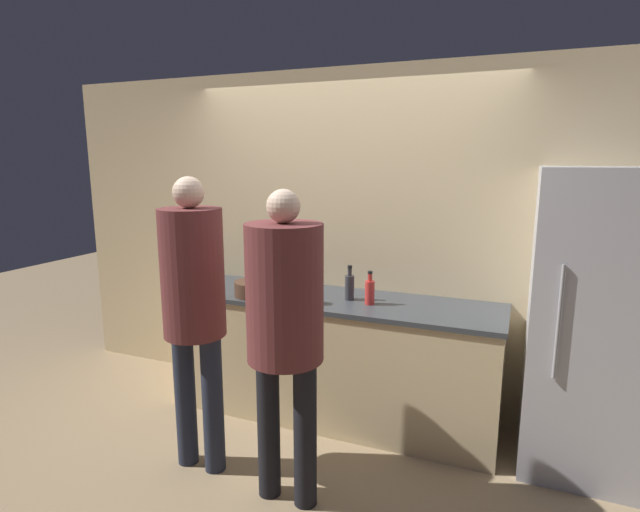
{
  "coord_description": "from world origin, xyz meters",
  "views": [
    {
      "loc": [
        1.26,
        -2.93,
        1.93
      ],
      "look_at": [
        0.0,
        0.16,
        1.28
      ],
      "focal_mm": 28.0,
      "sensor_mm": 36.0,
      "label": 1
    }
  ],
  "objects_px": {
    "person_center": "(285,315)",
    "bottle_dark": "(350,286)",
    "utensil_crock": "(276,278)",
    "bottle_red": "(370,291)",
    "cup_white": "(315,298)",
    "person_left": "(194,297)",
    "refrigerator": "(595,324)",
    "bottle_green": "(293,290)",
    "fruit_bowl": "(254,288)"
  },
  "relations": [
    {
      "from": "person_center",
      "to": "bottle_red",
      "type": "height_order",
      "value": "person_center"
    },
    {
      "from": "person_left",
      "to": "bottle_red",
      "type": "height_order",
      "value": "person_left"
    },
    {
      "from": "person_center",
      "to": "utensil_crock",
      "type": "height_order",
      "value": "person_center"
    },
    {
      "from": "refrigerator",
      "to": "bottle_red",
      "type": "relative_size",
      "value": 7.92
    },
    {
      "from": "utensil_crock",
      "to": "bottle_dark",
      "type": "xyz_separation_m",
      "value": [
        0.67,
        -0.13,
        0.03
      ]
    },
    {
      "from": "utensil_crock",
      "to": "bottle_red",
      "type": "distance_m",
      "value": 0.85
    },
    {
      "from": "person_center",
      "to": "utensil_crock",
      "type": "distance_m",
      "value": 1.3
    },
    {
      "from": "person_center",
      "to": "bottle_green",
      "type": "xyz_separation_m",
      "value": [
        -0.33,
        0.8,
        -0.09
      ]
    },
    {
      "from": "person_left",
      "to": "bottle_red",
      "type": "distance_m",
      "value": 1.21
    },
    {
      "from": "utensil_crock",
      "to": "bottle_red",
      "type": "height_order",
      "value": "utensil_crock"
    },
    {
      "from": "person_left",
      "to": "bottle_dark",
      "type": "bearing_deg",
      "value": 53.61
    },
    {
      "from": "person_center",
      "to": "fruit_bowl",
      "type": "relative_size",
      "value": 6.0
    },
    {
      "from": "person_left",
      "to": "bottle_red",
      "type": "bearing_deg",
      "value": 45.59
    },
    {
      "from": "person_left",
      "to": "bottle_green",
      "type": "bearing_deg",
      "value": 65.96
    },
    {
      "from": "refrigerator",
      "to": "bottle_dark",
      "type": "height_order",
      "value": "refrigerator"
    },
    {
      "from": "refrigerator",
      "to": "bottle_dark",
      "type": "relative_size",
      "value": 7.45
    },
    {
      "from": "bottle_red",
      "to": "bottle_green",
      "type": "height_order",
      "value": "bottle_red"
    },
    {
      "from": "person_left",
      "to": "utensil_crock",
      "type": "xyz_separation_m",
      "value": [
        0.01,
        1.05,
        -0.11
      ]
    },
    {
      "from": "person_left",
      "to": "cup_white",
      "type": "distance_m",
      "value": 0.88
    },
    {
      "from": "person_center",
      "to": "bottle_dark",
      "type": "height_order",
      "value": "person_center"
    },
    {
      "from": "person_left",
      "to": "fruit_bowl",
      "type": "xyz_separation_m",
      "value": [
        -0.02,
        0.75,
        -0.13
      ]
    },
    {
      "from": "bottle_dark",
      "to": "bottle_green",
      "type": "bearing_deg",
      "value": -150.92
    },
    {
      "from": "refrigerator",
      "to": "bottle_red",
      "type": "bearing_deg",
      "value": -177.57
    },
    {
      "from": "bottle_red",
      "to": "cup_white",
      "type": "bearing_deg",
      "value": -159.01
    },
    {
      "from": "bottle_red",
      "to": "bottle_green",
      "type": "xyz_separation_m",
      "value": [
        -0.52,
        -0.14,
        -0.01
      ]
    },
    {
      "from": "bottle_green",
      "to": "person_left",
      "type": "bearing_deg",
      "value": -114.04
    },
    {
      "from": "person_left",
      "to": "bottle_dark",
      "type": "distance_m",
      "value": 1.14
    },
    {
      "from": "fruit_bowl",
      "to": "bottle_dark",
      "type": "distance_m",
      "value": 0.71
    },
    {
      "from": "refrigerator",
      "to": "person_center",
      "type": "bearing_deg",
      "value": -148.01
    },
    {
      "from": "person_left",
      "to": "cup_white",
      "type": "height_order",
      "value": "person_left"
    },
    {
      "from": "refrigerator",
      "to": "bottle_green",
      "type": "height_order",
      "value": "refrigerator"
    },
    {
      "from": "bottle_dark",
      "to": "bottle_green",
      "type": "height_order",
      "value": "bottle_dark"
    },
    {
      "from": "bottle_dark",
      "to": "cup_white",
      "type": "height_order",
      "value": "bottle_dark"
    },
    {
      "from": "fruit_bowl",
      "to": "cup_white",
      "type": "relative_size",
      "value": 3.11
    },
    {
      "from": "person_center",
      "to": "bottle_red",
      "type": "distance_m",
      "value": 0.96
    },
    {
      "from": "utensil_crock",
      "to": "bottle_red",
      "type": "bearing_deg",
      "value": -12.72
    },
    {
      "from": "utensil_crock",
      "to": "bottle_red",
      "type": "xyz_separation_m",
      "value": [
        0.83,
        -0.19,
        0.02
      ]
    },
    {
      "from": "person_left",
      "to": "fruit_bowl",
      "type": "distance_m",
      "value": 0.76
    },
    {
      "from": "bottle_dark",
      "to": "cup_white",
      "type": "relative_size",
      "value": 2.66
    },
    {
      "from": "utensil_crock",
      "to": "cup_white",
      "type": "bearing_deg",
      "value": -34.24
    },
    {
      "from": "cup_white",
      "to": "refrigerator",
      "type": "bearing_deg",
      "value": 6.37
    },
    {
      "from": "refrigerator",
      "to": "bottle_dark",
      "type": "distance_m",
      "value": 1.57
    },
    {
      "from": "utensil_crock",
      "to": "refrigerator",
      "type": "bearing_deg",
      "value": -3.29
    },
    {
      "from": "refrigerator",
      "to": "person_left",
      "type": "xyz_separation_m",
      "value": [
        -2.24,
        -0.92,
        0.17
      ]
    },
    {
      "from": "person_left",
      "to": "person_center",
      "type": "height_order",
      "value": "person_left"
    },
    {
      "from": "bottle_red",
      "to": "bottle_green",
      "type": "distance_m",
      "value": 0.54
    },
    {
      "from": "utensil_crock",
      "to": "person_left",
      "type": "bearing_deg",
      "value": -90.49
    },
    {
      "from": "bottle_dark",
      "to": "person_left",
      "type": "bearing_deg",
      "value": -126.39
    },
    {
      "from": "fruit_bowl",
      "to": "cup_white",
      "type": "bearing_deg",
      "value": -3.37
    },
    {
      "from": "utensil_crock",
      "to": "bottle_dark",
      "type": "relative_size",
      "value": 1.11
    }
  ]
}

